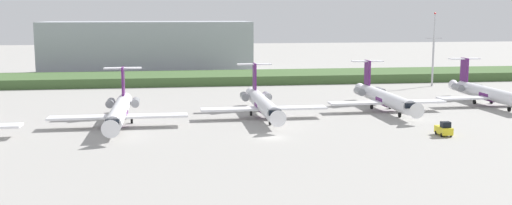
# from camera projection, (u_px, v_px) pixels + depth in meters

# --- Properties ---
(ground_plane) EXTENTS (500.00, 500.00, 0.00)m
(ground_plane) POSITION_uv_depth(u_px,v_px,m) (246.00, 107.00, 120.44)
(ground_plane) COLOR #9E9B96
(grass_berm) EXTENTS (320.00, 20.00, 2.39)m
(grass_berm) POSITION_uv_depth(u_px,v_px,m) (225.00, 78.00, 164.32)
(grass_berm) COLOR #426033
(grass_berm) RESTS_ON ground
(regional_jet_second) EXTENTS (22.81, 31.00, 9.00)m
(regional_jet_second) POSITION_uv_depth(u_px,v_px,m) (119.00, 111.00, 100.39)
(regional_jet_second) COLOR white
(regional_jet_second) RESTS_ON ground
(regional_jet_third) EXTENTS (22.81, 31.00, 9.00)m
(regional_jet_third) POSITION_uv_depth(u_px,v_px,m) (263.00, 103.00, 108.72)
(regional_jet_third) COLOR white
(regional_jet_third) RESTS_ON ground
(regional_jet_fourth) EXTENTS (22.81, 31.00, 9.00)m
(regional_jet_fourth) POSITION_uv_depth(u_px,v_px,m) (384.00, 98.00, 116.13)
(regional_jet_fourth) COLOR white
(regional_jet_fourth) RESTS_ON ground
(regional_jet_fifth) EXTENTS (22.81, 31.00, 9.00)m
(regional_jet_fifth) POSITION_uv_depth(u_px,v_px,m) (488.00, 93.00, 122.68)
(regional_jet_fifth) COLOR white
(regional_jet_fifth) RESTS_ON ground
(antenna_mast) EXTENTS (4.40, 0.50, 19.01)m
(antenna_mast) POSITION_uv_depth(u_px,v_px,m) (433.00, 55.00, 153.90)
(antenna_mast) COLOR #B2B2B7
(antenna_mast) RESTS_ON ground
(distant_hangar) EXTENTS (64.20, 22.19, 16.15)m
(distant_hangar) POSITION_uv_depth(u_px,v_px,m) (148.00, 47.00, 187.94)
(distant_hangar) COLOR #9EA3AD
(distant_hangar) RESTS_ON ground
(baggage_tug) EXTENTS (1.72, 3.20, 2.30)m
(baggage_tug) POSITION_uv_depth(u_px,v_px,m) (444.00, 129.00, 92.39)
(baggage_tug) COLOR yellow
(baggage_tug) RESTS_ON ground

